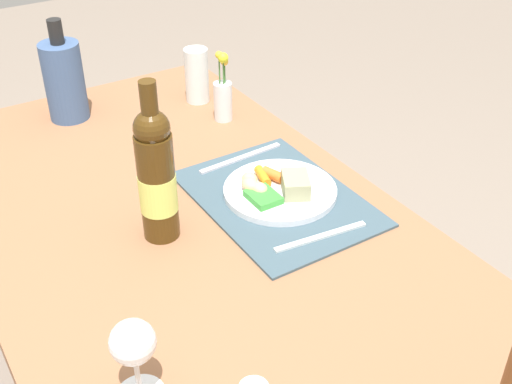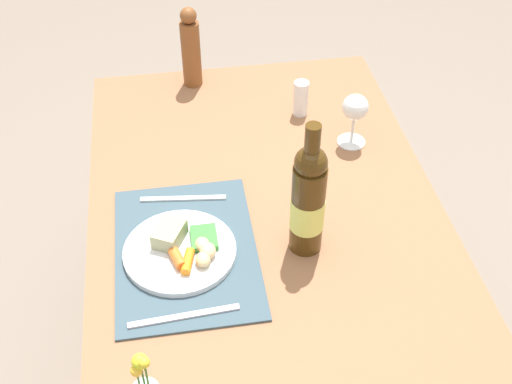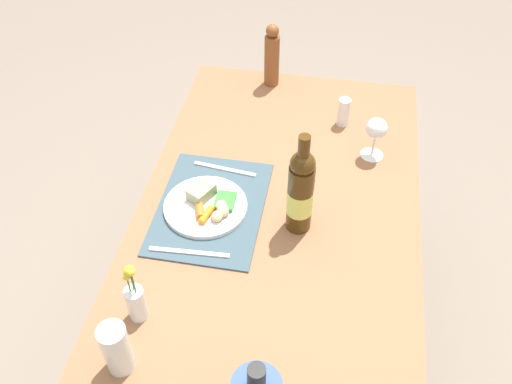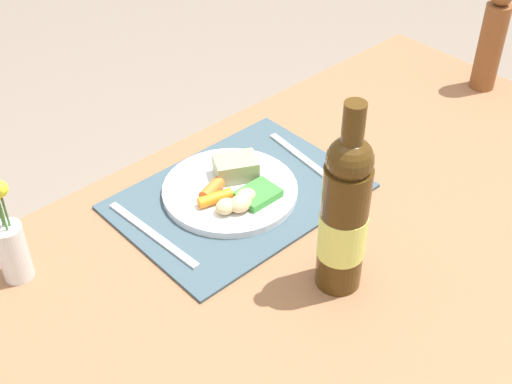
{
  "view_description": "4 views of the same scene",
  "coord_description": "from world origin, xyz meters",
  "px_view_note": "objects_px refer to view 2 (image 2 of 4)",
  "views": [
    {
      "loc": [
        -0.94,
        0.45,
        1.5
      ],
      "look_at": [
        -0.1,
        -0.09,
        0.84
      ],
      "focal_mm": 45.28,
      "sensor_mm": 36.0,
      "label": 1
    },
    {
      "loc": [
        0.95,
        -0.19,
        1.78
      ],
      "look_at": [
        -0.09,
        -0.03,
        0.81
      ],
      "focal_mm": 45.88,
      "sensor_mm": 36.0,
      "label": 2
    },
    {
      "loc": [
        1.06,
        0.13,
        1.92
      ],
      "look_at": [
        -0.05,
        -0.07,
        0.78
      ],
      "focal_mm": 39.43,
      "sensor_mm": 36.0,
      "label": 3
    },
    {
      "loc": [
        0.61,
        0.54,
        1.52
      ],
      "look_at": [
        0.03,
        -0.1,
        0.83
      ],
      "focal_mm": 48.84,
      "sensor_mm": 36.0,
      "label": 4
    }
  ],
  "objects_px": {
    "dining_table": "(275,268)",
    "knife": "(184,316)",
    "wine_glass": "(355,110)",
    "pepper_mill": "(191,49)",
    "wine_bottle": "(308,200)",
    "fork": "(183,198)",
    "salt_shaker": "(301,98)",
    "dinner_plate": "(182,249)"
  },
  "relations": [
    {
      "from": "knife",
      "to": "salt_shaker",
      "type": "height_order",
      "value": "salt_shaker"
    },
    {
      "from": "fork",
      "to": "wine_bottle",
      "type": "bearing_deg",
      "value": 60.7
    },
    {
      "from": "dining_table",
      "to": "salt_shaker",
      "type": "xyz_separation_m",
      "value": [
        -0.47,
        0.15,
        0.12
      ]
    },
    {
      "from": "dining_table",
      "to": "pepper_mill",
      "type": "height_order",
      "value": "pepper_mill"
    },
    {
      "from": "dinner_plate",
      "to": "fork",
      "type": "distance_m",
      "value": 0.17
    },
    {
      "from": "dining_table",
      "to": "fork",
      "type": "xyz_separation_m",
      "value": [
        -0.17,
        -0.19,
        0.08
      ]
    },
    {
      "from": "fork",
      "to": "pepper_mill",
      "type": "height_order",
      "value": "pepper_mill"
    },
    {
      "from": "knife",
      "to": "pepper_mill",
      "type": "relative_size",
      "value": 0.93
    },
    {
      "from": "pepper_mill",
      "to": "wine_bottle",
      "type": "bearing_deg",
      "value": 15.25
    },
    {
      "from": "fork",
      "to": "pepper_mill",
      "type": "bearing_deg",
      "value": 179.04
    },
    {
      "from": "dinner_plate",
      "to": "wine_bottle",
      "type": "bearing_deg",
      "value": 87.13
    },
    {
      "from": "wine_glass",
      "to": "pepper_mill",
      "type": "height_order",
      "value": "pepper_mill"
    },
    {
      "from": "fork",
      "to": "salt_shaker",
      "type": "height_order",
      "value": "salt_shaker"
    },
    {
      "from": "fork",
      "to": "wine_bottle",
      "type": "distance_m",
      "value": 0.33
    },
    {
      "from": "dining_table",
      "to": "fork",
      "type": "relative_size",
      "value": 7.43
    },
    {
      "from": "fork",
      "to": "wine_bottle",
      "type": "relative_size",
      "value": 0.62
    },
    {
      "from": "pepper_mill",
      "to": "wine_bottle",
      "type": "distance_m",
      "value": 0.7
    },
    {
      "from": "dining_table",
      "to": "wine_bottle",
      "type": "bearing_deg",
      "value": 83.5
    },
    {
      "from": "wine_bottle",
      "to": "salt_shaker",
      "type": "bearing_deg",
      "value": 169.38
    },
    {
      "from": "dining_table",
      "to": "knife",
      "type": "height_order",
      "value": "knife"
    },
    {
      "from": "wine_bottle",
      "to": "wine_glass",
      "type": "bearing_deg",
      "value": 149.93
    },
    {
      "from": "salt_shaker",
      "to": "dining_table",
      "type": "bearing_deg",
      "value": -18.0
    },
    {
      "from": "dining_table",
      "to": "wine_bottle",
      "type": "distance_m",
      "value": 0.21
    },
    {
      "from": "wine_glass",
      "to": "pepper_mill",
      "type": "distance_m",
      "value": 0.51
    },
    {
      "from": "salt_shaker",
      "to": "pepper_mill",
      "type": "bearing_deg",
      "value": -125.41
    },
    {
      "from": "dinner_plate",
      "to": "fork",
      "type": "bearing_deg",
      "value": 174.96
    },
    {
      "from": "wine_glass",
      "to": "dining_table",
      "type": "bearing_deg",
      "value": -38.16
    },
    {
      "from": "dinner_plate",
      "to": "salt_shaker",
      "type": "height_order",
      "value": "salt_shaker"
    },
    {
      "from": "knife",
      "to": "pepper_mill",
      "type": "bearing_deg",
      "value": 170.48
    },
    {
      "from": "fork",
      "to": "dinner_plate",
      "type": "bearing_deg",
      "value": 1.62
    },
    {
      "from": "knife",
      "to": "fork",
      "type": "bearing_deg",
      "value": 172.65
    },
    {
      "from": "wine_bottle",
      "to": "pepper_mill",
      "type": "bearing_deg",
      "value": -164.75
    },
    {
      "from": "dining_table",
      "to": "wine_glass",
      "type": "height_order",
      "value": "wine_glass"
    },
    {
      "from": "wine_bottle",
      "to": "dining_table",
      "type": "bearing_deg",
      "value": -96.5
    },
    {
      "from": "dinner_plate",
      "to": "knife",
      "type": "distance_m",
      "value": 0.17
    },
    {
      "from": "dinner_plate",
      "to": "pepper_mill",
      "type": "relative_size",
      "value": 1.02
    },
    {
      "from": "dinner_plate",
      "to": "pepper_mill",
      "type": "height_order",
      "value": "pepper_mill"
    },
    {
      "from": "dinner_plate",
      "to": "wine_bottle",
      "type": "distance_m",
      "value": 0.29
    },
    {
      "from": "salt_shaker",
      "to": "pepper_mill",
      "type": "distance_m",
      "value": 0.34
    },
    {
      "from": "pepper_mill",
      "to": "fork",
      "type": "bearing_deg",
      "value": -7.62
    },
    {
      "from": "salt_shaker",
      "to": "wine_bottle",
      "type": "xyz_separation_m",
      "value": [
        0.48,
        -0.09,
        0.08
      ]
    },
    {
      "from": "pepper_mill",
      "to": "wine_bottle",
      "type": "relative_size",
      "value": 0.73
    }
  ]
}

